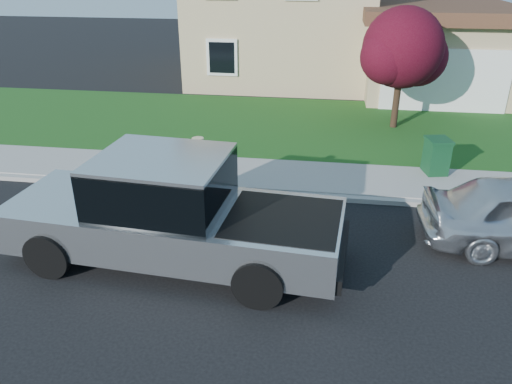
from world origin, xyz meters
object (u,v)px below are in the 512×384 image
pickup_truck (171,214)px  ornamental_tree (404,52)px  woman (200,185)px  trash_bin (436,156)px

pickup_truck → ornamental_tree: bearing=64.8°
pickup_truck → ornamental_tree: ornamental_tree is taller
pickup_truck → woman: (0.20, 1.42, -0.04)m
ornamental_tree → trash_bin: ornamental_tree is taller
trash_bin → ornamental_tree: bearing=86.6°
pickup_truck → woman: pickup_truck is taller
woman → ornamental_tree: size_ratio=0.52×
woman → ornamental_tree: ornamental_tree is taller
ornamental_tree → trash_bin: bearing=-81.4°
trash_bin → pickup_truck: bearing=-151.7°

